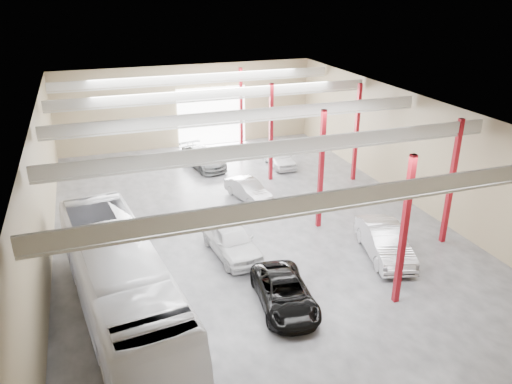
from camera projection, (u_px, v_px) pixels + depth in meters
depot_shell at (246, 139)px, 28.70m from camera, size 22.12×32.12×7.06m
coach_bus at (120, 283)px, 20.70m from camera, size 4.74×13.48×3.67m
black_sedan at (285, 293)px, 22.03m from camera, size 2.81×5.12×1.36m
car_row_a at (231, 240)px, 26.21m from camera, size 2.49×5.11×1.68m
car_row_b at (248, 190)px, 32.96m from camera, size 2.37×4.23×1.32m
car_row_c at (203, 158)px, 38.67m from camera, size 3.14×5.43×1.48m
car_right_near at (385, 242)px, 26.01m from camera, size 2.95×5.45×1.70m
car_right_far at (280, 157)px, 38.96m from camera, size 1.76×4.20×1.42m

